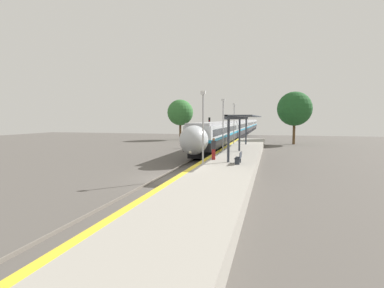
# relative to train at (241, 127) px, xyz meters

# --- Properties ---
(ground_plane) EXTENTS (120.00, 120.00, 0.00)m
(ground_plane) POSITION_rel_train_xyz_m (0.00, -54.10, -2.23)
(ground_plane) COLOR #56514C
(rail_left) EXTENTS (0.08, 90.00, 0.15)m
(rail_left) POSITION_rel_train_xyz_m (-0.72, -54.10, -2.15)
(rail_left) COLOR slate
(rail_left) RESTS_ON ground_plane
(rail_right) EXTENTS (0.08, 90.00, 0.15)m
(rail_right) POSITION_rel_train_xyz_m (0.72, -54.10, -2.15)
(rail_right) COLOR slate
(rail_right) RESTS_ON ground_plane
(train) EXTENTS (2.87, 97.28, 3.89)m
(train) POSITION_rel_train_xyz_m (0.00, 0.00, 0.00)
(train) COLOR black
(train) RESTS_ON ground_plane
(platform_right) EXTENTS (4.44, 64.00, 0.94)m
(platform_right) POSITION_rel_train_xyz_m (3.84, -54.10, -1.76)
(platform_right) COLOR #9E998E
(platform_right) RESTS_ON ground_plane
(platform_bench) EXTENTS (0.44, 1.43, 0.89)m
(platform_bench) POSITION_rel_train_xyz_m (4.78, -51.62, -0.83)
(platform_bench) COLOR #2D333D
(platform_bench) RESTS_ON platform_right
(person_waiting) EXTENTS (0.36, 0.24, 1.82)m
(person_waiting) POSITION_rel_train_xyz_m (2.49, -49.94, -0.34)
(person_waiting) COLOR maroon
(person_waiting) RESTS_ON platform_right
(railway_signal) EXTENTS (0.28, 0.28, 4.52)m
(railway_signal) POSITION_rel_train_xyz_m (-2.08, -29.40, 0.53)
(railway_signal) COLOR #59595E
(railway_signal) RESTS_ON ground_plane
(lamppost_near) EXTENTS (0.36, 0.20, 5.46)m
(lamppost_near) POSITION_rel_train_xyz_m (2.23, -52.87, 1.82)
(lamppost_near) COLOR #9E9EA3
(lamppost_near) RESTS_ON platform_right
(lamppost_mid) EXTENTS (0.36, 0.20, 5.46)m
(lamppost_mid) POSITION_rel_train_xyz_m (2.23, -43.40, 1.82)
(lamppost_mid) COLOR #9E9EA3
(lamppost_mid) RESTS_ON platform_right
(lamppost_far) EXTENTS (0.36, 0.20, 5.46)m
(lamppost_far) POSITION_rel_train_xyz_m (2.23, -33.93, 1.82)
(lamppost_far) COLOR #9E9EA3
(lamppost_far) RESTS_ON platform_right
(station_canopy) EXTENTS (2.02, 19.79, 3.72)m
(station_canopy) POSITION_rel_train_xyz_m (4.48, -42.74, 2.20)
(station_canopy) COLOR #333842
(station_canopy) RESTS_ON platform_right
(background_tree_left) EXTENTS (5.28, 5.28, 8.23)m
(background_tree_left) POSITION_rel_train_xyz_m (-11.03, -15.51, 3.34)
(background_tree_left) COLOR brown
(background_tree_left) RESTS_ON ground_plane
(background_tree_right) EXTENTS (5.74, 5.74, 8.87)m
(background_tree_right) POSITION_rel_train_xyz_m (10.83, -21.21, 3.75)
(background_tree_right) COLOR brown
(background_tree_right) RESTS_ON ground_plane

